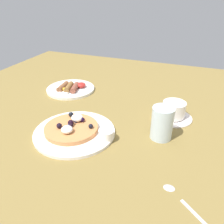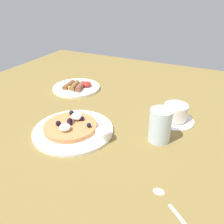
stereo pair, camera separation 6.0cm
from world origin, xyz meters
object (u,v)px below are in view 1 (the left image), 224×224
coffee_cup (173,109)px  teaspoon (177,196)px  breakfast_plate (71,89)px  coffee_saucer (173,117)px  water_glass (162,123)px  syrup_ramekin (106,134)px  pancake_plate (75,132)px

coffee_cup → teaspoon: (6.15, -36.09, -3.53)cm
breakfast_plate → coffee_saucer: breakfast_plate is taller
coffee_saucer → water_glass: size_ratio=1.30×
coffee_cup → coffee_saucer: bearing=33.7°
syrup_ramekin → coffee_cup: bearing=50.9°
coffee_cup → pancake_plate: bearing=-143.0°
pancake_plate → water_glass: size_ratio=2.49×
syrup_ramekin → teaspoon: (23.76, -14.41, -2.22)cm
pancake_plate → coffee_saucer: (29.06, 21.91, -0.07)cm
breakfast_plate → teaspoon: bearing=-39.7°
pancake_plate → syrup_ramekin: size_ratio=5.49×
coffee_cup → teaspoon: coffee_cup is taller
syrup_ramekin → coffee_saucer: 28.16cm
coffee_saucer → coffee_cup: size_ratio=1.36×
breakfast_plate → syrup_ramekin: bearing=-45.2°
breakfast_plate → water_glass: bearing=-26.3°
pancake_plate → breakfast_plate: breakfast_plate is taller
coffee_cup → syrup_ramekin: bearing=-129.1°
breakfast_plate → coffee_cup: 49.17cm
coffee_saucer → teaspoon: 36.67cm
pancake_plate → syrup_ramekin: bearing=0.7°
syrup_ramekin → breakfast_plate: (-30.59, 30.78, -1.89)cm
breakfast_plate → water_glass: water_glass is taller
pancake_plate → water_glass: (27.04, 8.07, 4.87)cm
syrup_ramekin → teaspoon: syrup_ramekin is taller
syrup_ramekin → water_glass: (15.72, 7.93, 2.92)cm
water_glass → coffee_saucer: bearing=81.7°
pancake_plate → coffee_cup: coffee_cup is taller
teaspoon → coffee_saucer: bearing=99.4°
teaspoon → water_glass: (-8.04, 22.33, 5.13)cm
syrup_ramekin → water_glass: water_glass is taller
coffee_saucer → teaspoon: (6.02, -36.17, -0.19)cm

